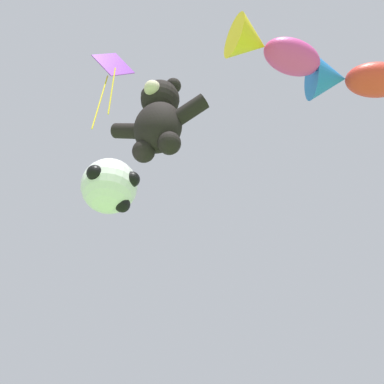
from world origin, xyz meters
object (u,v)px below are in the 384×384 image
Objects in this scene: soccer_ball_kite at (110,186)px; diamond_kite at (112,71)px; fish_kite_magenta at (271,49)px; fish_kite_crimson at (353,79)px; teddy_bear_kite at (158,118)px.

diamond_kite reaches higher than soccer_ball_kite.
fish_kite_crimson is at bearing 45.70° from fish_kite_magenta.
soccer_ball_kite is 6.61m from fish_kite_crimson.
soccer_ball_kite is at bearing -159.24° from fish_kite_magenta.
fish_kite_crimson is 0.87× the size of diamond_kite.
soccer_ball_kite is (-0.67, -0.22, -1.65)m from teddy_bear_kite.
fish_kite_crimson is 5.71m from diamond_kite.
diamond_kite is (-5.18, -2.40, 0.06)m from fish_kite_crimson.
fish_kite_crimson reaches higher than soccer_ball_kite.
diamond_kite is (-3.61, -0.79, 0.20)m from fish_kite_magenta.
fish_kite_magenta is 2.26m from fish_kite_crimson.
soccer_ball_kite is 4.19m from diamond_kite.
fish_kite_crimson reaches higher than teddy_bear_kite.
diamond_kite is at bearing 176.76° from teddy_bear_kite.
fish_kite_magenta is at bearing 21.47° from teddy_bear_kite.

